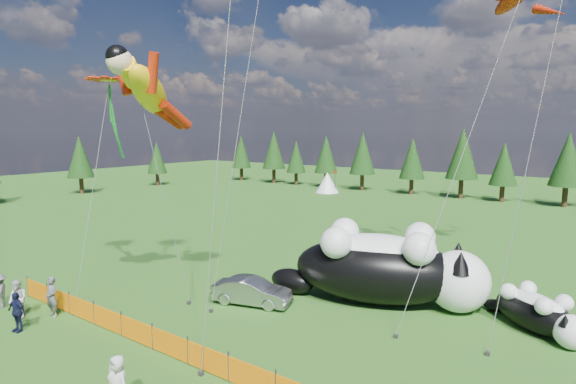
{
  "coord_description": "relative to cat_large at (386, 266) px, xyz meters",
  "views": [
    {
      "loc": [
        12.86,
        -13.56,
        8.53
      ],
      "look_at": [
        0.57,
        4.0,
        5.58
      ],
      "focal_mm": 28.0,
      "sensor_mm": 36.0,
      "label": 1
    }
  ],
  "objects": [
    {
      "name": "spectator_c",
      "position": [
        -11.61,
        -12.03,
        -1.01
      ],
      "size": [
        1.1,
        0.71,
        1.73
      ],
      "primitive_type": "imported",
      "rotation": [
        0.0,
        0.0,
        0.19
      ],
      "color": "black",
      "rests_on": "ground"
    },
    {
      "name": "safety_fence",
      "position": [
        -4.55,
        -9.77,
        -1.38
      ],
      "size": [
        22.06,
        0.06,
        1.1
      ],
      "color": "#262626",
      "rests_on": "ground"
    },
    {
      "name": "flower_kite",
      "position": [
        -13.04,
        -6.09,
        9.12
      ],
      "size": [
        3.18,
        5.07,
        11.73
      ],
      "color": "#B52009",
      "rests_on": "ground"
    },
    {
      "name": "cat_small",
      "position": [
        6.6,
        0.64,
        -1.0
      ],
      "size": [
        4.45,
        3.68,
        1.84
      ],
      "rotation": [
        0.0,
        0.0,
        -0.62
      ],
      "color": "black",
      "rests_on": "ground"
    },
    {
      "name": "spectator_b",
      "position": [
        -13.05,
        -11.35,
        -0.99
      ],
      "size": [
        0.94,
        0.65,
        1.78
      ],
      "primitive_type": "imported",
      "rotation": [
        0.0,
        0.0,
        0.17
      ],
      "color": "beige",
      "rests_on": "ground"
    },
    {
      "name": "spectator_a",
      "position": [
        -11.92,
        -10.37,
        -0.93
      ],
      "size": [
        0.73,
        0.52,
        1.89
      ],
      "primitive_type": "imported",
      "rotation": [
        0.0,
        0.0,
        0.11
      ],
      "color": "#545559",
      "rests_on": "ground"
    },
    {
      "name": "car",
      "position": [
        -5.36,
        -3.93,
        -1.23
      ],
      "size": [
        4.18,
        2.44,
        1.3
      ],
      "primitive_type": "imported",
      "rotation": [
        0.0,
        0.0,
        1.86
      ],
      "color": "#A6A6AB",
      "rests_on": "ground"
    },
    {
      "name": "festival_tents",
      "position": [
        6.45,
        33.23,
        -0.48
      ],
      "size": [
        50.0,
        3.2,
        2.8
      ],
      "primitive_type": null,
      "color": "white",
      "rests_on": "ground"
    },
    {
      "name": "cat_large",
      "position": [
        0.0,
        0.0,
        0.0
      ],
      "size": [
        10.67,
        6.16,
        3.95
      ],
      "rotation": [
        0.0,
        0.0,
        0.31
      ],
      "color": "black",
      "rests_on": "ground"
    },
    {
      "name": "ground",
      "position": [
        -4.55,
        -6.77,
        -1.88
      ],
      "size": [
        160.0,
        160.0,
        0.0
      ],
      "primitive_type": "plane",
      "color": "#0F3C0B",
      "rests_on": "ground"
    },
    {
      "name": "tree_line",
      "position": [
        -4.55,
        38.23,
        2.12
      ],
      "size": [
        90.0,
        4.0,
        8.0
      ],
      "primitive_type": null,
      "color": "black",
      "rests_on": "ground"
    },
    {
      "name": "spectator_e",
      "position": [
        -3.33,
        -12.81,
        -1.01
      ],
      "size": [
        0.85,
        0.55,
        1.73
      ],
      "primitive_type": "imported",
      "rotation": [
        0.0,
        0.0,
        -0.0
      ],
      "color": "beige",
      "rests_on": "ground"
    },
    {
      "name": "superhero_kite",
      "position": [
        -8.78,
        -6.94,
        8.42
      ],
      "size": [
        5.79,
        5.89,
        12.41
      ],
      "color": "yellow",
      "rests_on": "ground"
    },
    {
      "name": "spectator_d",
      "position": [
        -15.02,
        -11.26,
        -1.04
      ],
      "size": [
        1.2,
        1.1,
        1.68
      ],
      "primitive_type": "imported",
      "rotation": [
        0.0,
        0.0,
        -0.65
      ],
      "color": "#545559",
      "rests_on": "ground"
    }
  ]
}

